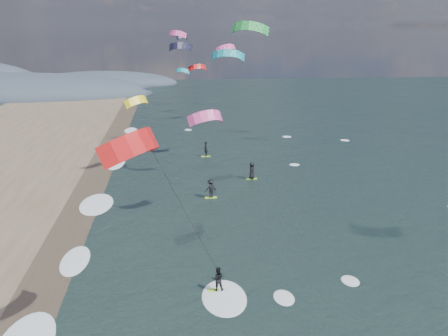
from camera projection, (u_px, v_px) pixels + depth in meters
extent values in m
cube|color=#382D23|center=(36.00, 301.00, 28.39)|extent=(3.00, 240.00, 0.00)
ellipsoid|color=#3D4756|center=(9.00, 96.00, 111.52)|extent=(64.00, 24.00, 10.00)
ellipsoid|color=#3D4756|center=(102.00, 84.00, 132.48)|extent=(40.00, 18.00, 7.00)
cube|color=#AAF32A|center=(218.00, 290.00, 29.51)|extent=(1.16, 0.36, 0.05)
imported|color=black|center=(218.00, 279.00, 29.30)|extent=(0.73, 0.57, 1.47)
ellipsoid|color=white|center=(224.00, 298.00, 28.78)|extent=(2.60, 4.20, 0.12)
cylinder|color=black|center=(188.00, 217.00, 24.83)|extent=(0.02, 0.02, 11.62)
cube|color=#AAF32A|center=(211.00, 198.00, 45.41)|extent=(1.10, 0.35, 0.05)
imported|color=black|center=(211.00, 188.00, 45.17)|extent=(1.26, 1.01, 1.71)
cube|color=#AAF32A|center=(252.00, 179.00, 50.97)|extent=(1.10, 0.35, 0.05)
imported|color=black|center=(252.00, 170.00, 50.72)|extent=(0.79, 0.97, 1.72)
cube|color=#AAF32A|center=(206.00, 156.00, 59.70)|extent=(1.10, 0.35, 0.05)
imported|color=black|center=(206.00, 149.00, 59.45)|extent=(0.43, 0.65, 1.76)
ellipsoid|color=white|center=(73.00, 261.00, 33.29)|extent=(2.40, 5.40, 0.11)
ellipsoid|color=white|center=(96.00, 204.00, 43.80)|extent=(2.40, 5.40, 0.11)
ellipsoid|color=white|center=(113.00, 162.00, 57.18)|extent=(2.40, 5.40, 0.11)
ellipsoid|color=white|center=(126.00, 131.00, 74.38)|extent=(2.40, 5.40, 0.11)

